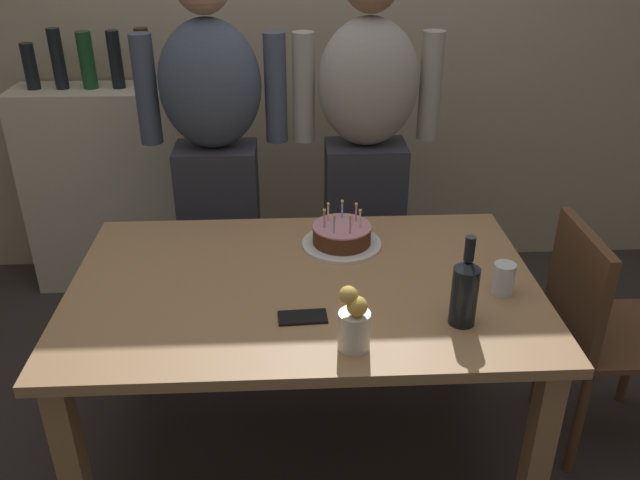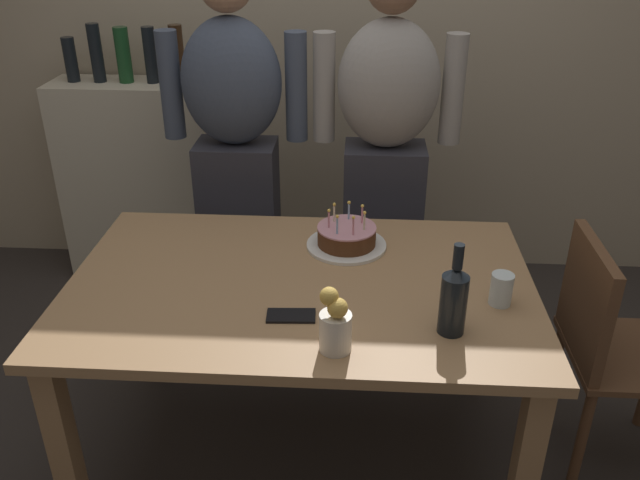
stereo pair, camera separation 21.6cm
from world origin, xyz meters
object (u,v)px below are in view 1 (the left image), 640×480
at_px(water_glass_near, 503,278).
at_px(flower_vase, 354,323).
at_px(birthday_cake, 342,236).
at_px(person_man_bearded, 216,157).
at_px(wine_bottle, 465,290).
at_px(cell_phone, 303,317).
at_px(dining_chair, 598,322).
at_px(person_woman_cardigan, 366,155).

height_order(water_glass_near, flower_vase, flower_vase).
relative_size(birthday_cake, person_man_bearded, 0.17).
bearing_deg(wine_bottle, flower_vase, -162.10).
distance_m(wine_bottle, flower_vase, 0.34).
relative_size(cell_phone, person_man_bearded, 0.09).
xyz_separation_m(birthday_cake, cell_phone, (-0.15, -0.45, -0.03)).
xyz_separation_m(flower_vase, person_man_bearded, (-0.47, 1.16, 0.05)).
relative_size(flower_vase, dining_chair, 0.22).
height_order(wine_bottle, person_woman_cardigan, person_woman_cardigan).
xyz_separation_m(wine_bottle, person_woman_cardigan, (-0.16, 1.06, 0.02)).
relative_size(wine_bottle, person_man_bearded, 0.17).
xyz_separation_m(wine_bottle, dining_chair, (0.58, 0.30, -0.33)).
height_order(water_glass_near, wine_bottle, wine_bottle).
height_order(wine_bottle, flower_vase, wine_bottle).
height_order(cell_phone, person_man_bearded, person_man_bearded).
height_order(person_woman_cardigan, dining_chair, person_woman_cardigan).
relative_size(water_glass_near, flower_vase, 0.52).
relative_size(birthday_cake, water_glass_near, 2.79).
bearing_deg(wine_bottle, cell_phone, 174.58).
bearing_deg(cell_phone, water_glass_near, 7.06).
xyz_separation_m(cell_phone, flower_vase, (0.14, -0.15, 0.08)).
height_order(water_glass_near, person_man_bearded, person_man_bearded).
bearing_deg(water_glass_near, wine_bottle, -136.72).
xyz_separation_m(birthday_cake, dining_chair, (0.89, -0.20, -0.26)).
bearing_deg(water_glass_near, person_woman_cardigan, 110.12).
xyz_separation_m(flower_vase, dining_chair, (0.91, 0.40, -0.30)).
xyz_separation_m(wine_bottle, person_man_bearded, (-0.80, 1.06, 0.02)).
bearing_deg(dining_chair, flower_vase, 113.95).
bearing_deg(dining_chair, person_woman_cardigan, 44.35).
relative_size(flower_vase, person_woman_cardigan, 0.12).
distance_m(birthday_cake, flower_vase, 0.60).
bearing_deg(water_glass_near, person_man_bearded, 136.91).
height_order(person_man_bearded, person_woman_cardigan, same).
bearing_deg(flower_vase, wine_bottle, 17.90).
height_order(birthday_cake, flower_vase, flower_vase).
bearing_deg(person_man_bearded, water_glass_near, 136.91).
distance_m(water_glass_near, cell_phone, 0.64).
relative_size(wine_bottle, cell_phone, 1.94).
bearing_deg(water_glass_near, cell_phone, -169.82).
distance_m(water_glass_near, person_man_bearded, 1.32).
xyz_separation_m(birthday_cake, water_glass_near, (0.48, -0.34, 0.01)).
relative_size(wine_bottle, dining_chair, 0.32).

